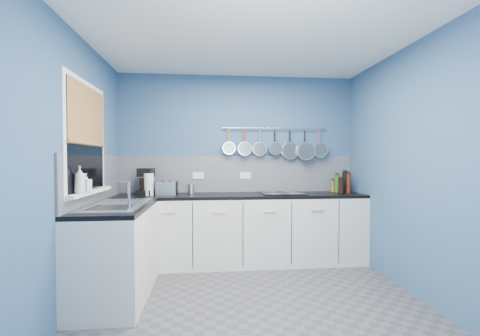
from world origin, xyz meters
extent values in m
cube|color=#47474C|center=(0.00, 0.00, -0.01)|extent=(3.20, 3.00, 0.02)
cube|color=white|center=(0.00, 0.00, 2.51)|extent=(3.20, 3.00, 0.02)
cube|color=#325379|center=(0.00, 1.51, 1.25)|extent=(3.20, 0.02, 2.50)
cube|color=#325379|center=(0.00, -1.51, 1.25)|extent=(3.20, 0.02, 2.50)
cube|color=#325379|center=(-1.61, 0.00, 1.25)|extent=(0.02, 3.00, 2.50)
cube|color=#325379|center=(1.61, 0.00, 1.25)|extent=(0.02, 3.00, 2.50)
cube|color=gray|center=(0.00, 1.49, 1.15)|extent=(3.20, 0.02, 0.50)
cube|color=gray|center=(-1.59, 0.60, 1.15)|extent=(0.02, 1.80, 0.50)
cube|color=silver|center=(0.00, 1.20, 0.43)|extent=(3.20, 0.60, 0.86)
cube|color=black|center=(0.00, 1.20, 0.88)|extent=(3.20, 0.60, 0.04)
cube|color=silver|center=(-1.30, 0.30, 0.43)|extent=(0.60, 1.20, 0.86)
cube|color=black|center=(-1.30, 0.30, 0.88)|extent=(0.60, 1.20, 0.04)
cube|color=white|center=(-1.58, 0.30, 1.55)|extent=(0.01, 1.00, 1.10)
cube|color=black|center=(-1.57, 0.30, 1.55)|extent=(0.01, 0.90, 1.00)
cube|color=#A8673B|center=(-1.56, 0.30, 1.77)|extent=(0.01, 0.90, 0.55)
cube|color=white|center=(-1.55, 0.30, 1.04)|extent=(0.10, 0.98, 0.03)
cube|color=silver|center=(-1.30, 0.30, 0.90)|extent=(0.50, 0.95, 0.01)
cube|color=white|center=(-0.55, 1.48, 1.13)|extent=(0.15, 0.01, 0.09)
cube|color=white|center=(0.10, 1.48, 1.13)|extent=(0.15, 0.01, 0.09)
cylinder|color=silver|center=(0.50, 1.45, 1.78)|extent=(1.45, 0.02, 0.02)
imported|color=white|center=(-1.53, 0.00, 1.17)|extent=(0.12, 0.12, 0.24)
imported|color=white|center=(-1.53, 0.14, 1.14)|extent=(0.09, 0.09, 0.17)
cylinder|color=white|center=(-1.16, 1.20, 1.04)|extent=(0.13, 0.13, 0.27)
cube|color=silver|center=(-0.94, 1.24, 0.98)|extent=(0.26, 0.15, 0.17)
cylinder|color=silver|center=(-0.64, 1.32, 0.96)|extent=(0.09, 0.09, 0.12)
cube|color=black|center=(0.55, 1.21, 0.91)|extent=(0.55, 0.48, 0.01)
cylinder|color=black|center=(1.46, 1.34, 1.04)|extent=(0.07, 0.07, 0.28)
cylinder|color=#265919|center=(1.34, 1.31, 1.02)|extent=(0.06, 0.06, 0.24)
cylinder|color=brown|center=(1.29, 1.33, 0.98)|extent=(0.05, 0.05, 0.16)
cylinder|color=#4C190C|center=(1.46, 1.21, 1.03)|extent=(0.05, 0.05, 0.26)
cylinder|color=black|center=(1.36, 1.21, 1.00)|extent=(0.07, 0.07, 0.20)
camera|label=1|loc=(-0.41, -2.91, 1.34)|focal=23.96mm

